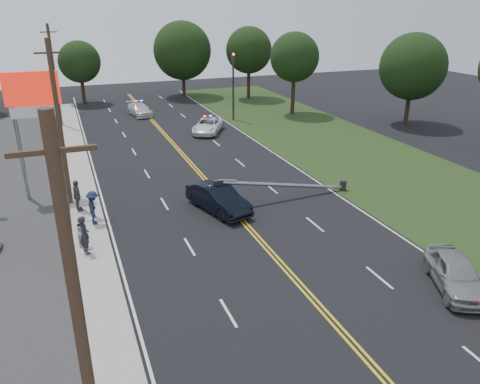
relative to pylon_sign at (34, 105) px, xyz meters
name	(u,v)px	position (x,y,z in m)	size (l,w,h in m)	color
ground	(288,271)	(10.50, -14.00, -6.00)	(120.00, 120.00, 0.00)	black
sidewalk	(87,214)	(2.10, -4.00, -5.94)	(1.80, 70.00, 0.12)	#A5A095
grass_verge	(390,171)	(24.00, -4.00, -5.99)	(12.00, 80.00, 0.01)	#213213
centerline_yellow	(220,196)	(10.50, -4.00, -5.99)	(0.36, 80.00, 0.00)	gold
pylon_sign	(34,105)	(0.00, 0.00, 0.00)	(3.20, 0.35, 8.00)	gray
traffic_signal	(233,81)	(18.80, 16.00, -1.79)	(0.28, 0.41, 7.05)	#2D2D30
fallen_streetlight	(291,185)	(14.69, -6.00, -5.08)	(9.36, 0.44, 1.91)	#2D2D30
utility_pole_near	(81,333)	(1.30, -22.00, -0.91)	(1.60, 0.28, 10.00)	#382619
utility_pole_mid	(60,125)	(1.30, -2.00, -0.91)	(1.60, 0.28, 10.00)	#382619
utility_pole_far	(55,76)	(1.30, 20.00, -0.91)	(1.60, 0.28, 10.00)	#382619
tree_6	(79,62)	(4.32, 31.30, -0.90)	(5.07, 5.07, 7.65)	black
tree_7	(182,51)	(17.38, 31.60, -0.01)	(7.58, 7.58, 9.78)	black
tree_8	(249,50)	(25.03, 27.07, 0.18)	(5.92, 5.92, 9.15)	black
tree_9	(295,57)	(26.12, 16.40, 0.29)	(5.38, 5.38, 9.00)	black
tree_13	(413,67)	(34.93, 7.70, -0.11)	(6.60, 6.60, 9.20)	black
crashed_sedan	(218,198)	(9.66, -6.18, -5.20)	(1.70, 4.87, 1.60)	black
waiting_sedan	(456,273)	(16.76, -17.84, -5.25)	(1.76, 4.37, 1.49)	#909497
emergency_a	(208,126)	(14.63, 11.86, -5.30)	(2.32, 5.03, 1.40)	white
emergency_b	(140,109)	(9.70, 21.89, -5.32)	(1.89, 4.65, 1.35)	silver
bystander_a	(84,235)	(1.77, -8.95, -4.87)	(0.73, 0.48, 2.01)	#222228
bystander_b	(83,231)	(1.71, -8.08, -5.08)	(0.77, 0.60, 1.59)	silver
bystander_c	(93,208)	(2.47, -5.60, -4.90)	(1.26, 0.72, 1.94)	#1A2541
bystander_d	(77,196)	(1.71, -3.42, -4.91)	(1.13, 0.47, 1.93)	#514741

